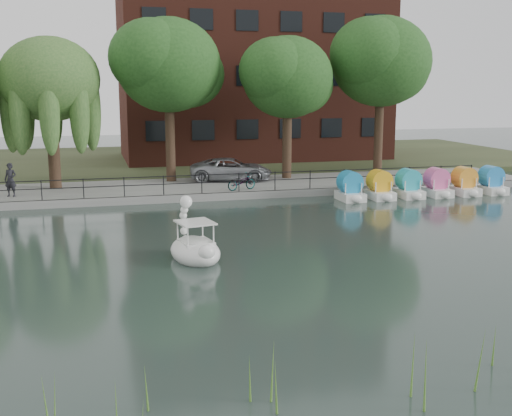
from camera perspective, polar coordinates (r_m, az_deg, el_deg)
name	(u,v)px	position (r m, az deg, el deg)	size (l,w,h in m)	color
ground_plane	(272,270)	(21.26, 1.45, -5.49)	(120.00, 120.00, 0.00)	#2F403A
promenade	(194,189)	(36.50, -5.57, 1.72)	(40.00, 6.00, 0.40)	gray
kerb	(203,197)	(33.63, -4.76, 0.95)	(40.00, 0.25, 0.40)	gray
land_strip	(164,161)	(50.24, -8.16, 4.16)	(60.00, 22.00, 0.36)	#47512D
railing	(202,179)	(33.67, -4.85, 2.59)	(32.00, 0.05, 1.00)	black
apartment_building	(252,40)	(51.26, -0.39, 14.68)	(20.00, 10.07, 18.00)	#4C1E16
willow_mid	(49,80)	(36.62, -17.89, 10.79)	(5.32, 5.32, 8.15)	#473323
broadleaf_center	(168,66)	(37.88, -7.80, 12.42)	(6.00, 6.00, 9.25)	#473323
broadleaf_right	(288,78)	(38.88, 2.82, 11.47)	(5.40, 5.40, 8.32)	#473323
broadleaf_far	(381,62)	(42.23, 11.06, 12.62)	(6.30, 6.30, 9.71)	#473323
minivan	(231,168)	(37.99, -2.23, 3.60)	(5.53, 2.54, 1.54)	gray
bicycle	(241,181)	(34.58, -1.30, 2.43)	(1.72, 0.60, 1.00)	gray
pedestrian	(10,177)	(34.74, -21.00, 2.56)	(0.71, 0.48, 1.98)	black
swan_boat	(195,246)	(22.46, -5.48, -3.40)	(2.05, 2.79, 2.14)	white
pedal_boat_row	(423,186)	(35.96, 14.61, 1.94)	(9.65, 1.70, 1.40)	white
reed_bank	(506,366)	(13.79, 21.34, -12.94)	(24.00, 2.40, 1.20)	#669938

